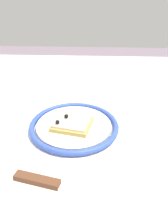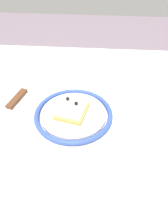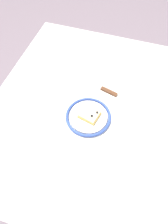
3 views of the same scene
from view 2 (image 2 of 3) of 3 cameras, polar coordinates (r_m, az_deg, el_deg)
dining_table at (r=0.65m, az=-8.25°, el=-9.07°), size 1.14×0.90×0.76m
plate at (r=0.60m, az=-2.76°, el=-0.63°), size 0.22×0.22×0.02m
pizza_slice_near at (r=0.60m, az=-3.17°, el=0.52°), size 0.10×0.10×0.03m
knife at (r=0.67m, az=-18.53°, el=1.53°), size 0.08×0.24×0.01m
fork at (r=0.64m, az=14.60°, el=-0.02°), size 0.03×0.20×0.00m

